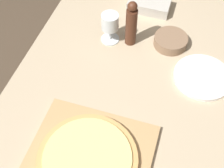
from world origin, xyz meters
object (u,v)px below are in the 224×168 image
object	(u,v)px
pizza	(87,159)
wine_glass	(110,23)
pepper_mill	(131,24)
small_bowl	(171,41)

from	to	relation	value
pizza	wine_glass	size ratio (longest dim) A/B	2.41
pepper_mill	wine_glass	world-z (taller)	pepper_mill
wine_glass	small_bowl	xyz separation A→B (m)	(0.25, 0.05, -0.07)
small_bowl	wine_glass	bearing A→B (deg)	-169.40
small_bowl	pepper_mill	bearing A→B (deg)	-167.75
pepper_mill	small_bowl	world-z (taller)	pepper_mill
wine_glass	small_bowl	world-z (taller)	wine_glass
pizza	pepper_mill	bearing A→B (deg)	91.37
pizza	pepper_mill	size ratio (longest dim) A/B	1.54
wine_glass	small_bowl	distance (m)	0.26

